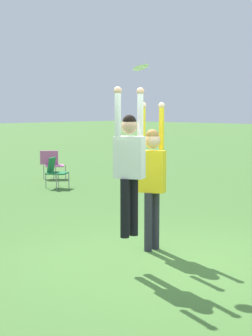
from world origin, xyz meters
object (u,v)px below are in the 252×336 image
Objects in this scene: frisbee at (141,67)px; camping_chair_4 at (52,163)px; person_jumping at (129,159)px; camping_chair_3 at (55,170)px; person_defending at (152,172)px.

frisbee is 9.65m from camping_chair_4.
camping_chair_4 is at bearing -57.53° from person_jumping.
frisbee reaches higher than camping_chair_3.
camping_chair_4 is at bearing 58.19° from frisbee.
person_jumping is 8.75× the size of frisbee.
frisbee is at bearing 97.52° from camping_chair_4.
frisbee reaches higher than person_jumping.
camping_chair_3 is 2.00m from camping_chair_4.
person_jumping is 2.31× the size of camping_chair_4.
person_defending is at bearing 29.96° from camping_chair_3.
frisbee reaches higher than camping_chair_4.
camping_chair_3 is 0.95× the size of camping_chair_4.
person_jumping is at bearing -151.33° from frisbee.
frisbee is 0.28× the size of camping_chair_3.
person_jumping is at bearing -90.00° from person_defending.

